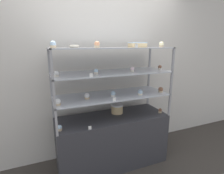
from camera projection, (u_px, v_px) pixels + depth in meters
ground_plane at (112, 162)px, 2.55m from camera, size 20.00×20.00×0.00m
back_wall at (101, 70)px, 2.62m from camera, size 8.00×0.05×2.60m
display_base at (112, 140)px, 2.46m from camera, size 1.50×0.55×0.72m
display_riser_lower at (112, 96)px, 2.31m from camera, size 1.50×0.55×0.31m
display_riser_middle at (112, 73)px, 2.24m from camera, size 1.50×0.55×0.31m
display_riser_upper at (112, 49)px, 2.16m from camera, size 1.50×0.55×0.31m
layer_cake_centerpiece at (117, 109)px, 2.48m from camera, size 0.17×0.17×0.13m
sheet_cake_frosted at (137, 45)px, 2.27m from camera, size 0.21×0.14×0.06m
cupcake_0 at (60, 128)px, 1.98m from camera, size 0.05×0.05×0.07m
cupcake_1 at (160, 111)px, 2.50m from camera, size 0.05×0.05×0.07m
price_tag_0 at (90, 128)px, 2.01m from camera, size 0.04×0.00×0.04m
cupcake_2 at (58, 102)px, 1.91m from camera, size 0.06×0.06×0.07m
cupcake_3 at (87, 96)px, 2.13m from camera, size 0.06×0.06×0.07m
cupcake_4 at (113, 94)px, 2.23m from camera, size 0.06×0.06×0.07m
cupcake_5 at (140, 92)px, 2.30m from camera, size 0.06×0.06×0.07m
cupcake_6 at (161, 90)px, 2.43m from camera, size 0.06×0.06×0.07m
price_tag_1 at (114, 99)px, 2.05m from camera, size 0.04×0.00×0.04m
cupcake_7 at (57, 74)px, 1.89m from camera, size 0.05×0.05×0.07m
cupcake_8 at (96, 72)px, 2.06m from camera, size 0.05×0.05×0.07m
cupcake_9 at (132, 69)px, 2.23m from camera, size 0.05×0.05×0.07m
cupcake_10 at (160, 67)px, 2.43m from camera, size 0.05×0.05×0.07m
price_tag_2 at (91, 75)px, 1.87m from camera, size 0.04×0.00×0.04m
cupcake_11 at (53, 45)px, 1.80m from camera, size 0.06×0.06×0.07m
cupcake_12 at (97, 45)px, 1.96m from camera, size 0.06×0.06×0.07m
cupcake_13 at (161, 45)px, 2.35m from camera, size 0.06×0.06×0.07m
price_tag_3 at (136, 46)px, 2.00m from camera, size 0.04×0.00×0.04m
donut_glazed at (74, 46)px, 2.02m from camera, size 0.12×0.12×0.03m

